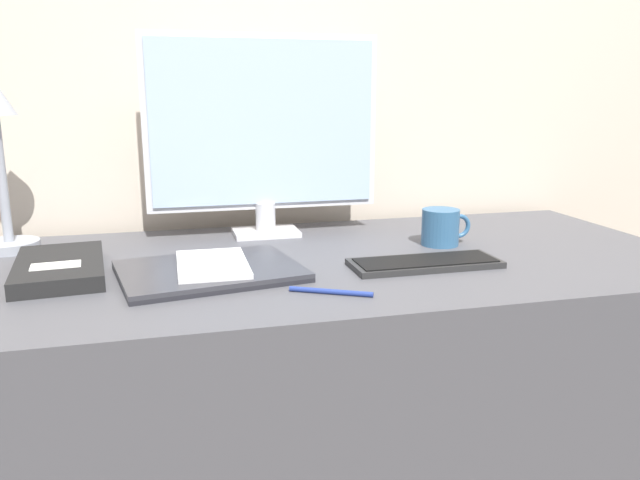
{
  "coord_description": "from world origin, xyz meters",
  "views": [
    {
      "loc": [
        -0.32,
        -1.03,
        1.08
      ],
      "look_at": [
        -0.03,
        0.07,
        0.81
      ],
      "focal_mm": 35.0,
      "sensor_mm": 36.0,
      "label": 1
    }
  ],
  "objects_px": {
    "laptop": "(210,271)",
    "ereader": "(212,264)",
    "pen": "(331,292)",
    "coffee_mug": "(441,227)",
    "notebook": "(60,267)",
    "monitor": "(264,130)",
    "keyboard": "(425,263)"
  },
  "relations": [
    {
      "from": "laptop",
      "to": "keyboard",
      "type": "bearing_deg",
      "value": -6.04
    },
    {
      "from": "notebook",
      "to": "keyboard",
      "type": "bearing_deg",
      "value": -9.6
    },
    {
      "from": "keyboard",
      "to": "pen",
      "type": "bearing_deg",
      "value": -151.75
    },
    {
      "from": "monitor",
      "to": "keyboard",
      "type": "xyz_separation_m",
      "value": [
        0.25,
        -0.36,
        -0.24
      ]
    },
    {
      "from": "coffee_mug",
      "to": "ereader",
      "type": "bearing_deg",
      "value": -167.71
    },
    {
      "from": "laptop",
      "to": "notebook",
      "type": "distance_m",
      "value": 0.28
    },
    {
      "from": "laptop",
      "to": "coffee_mug",
      "type": "relative_size",
      "value": 3.14
    },
    {
      "from": "laptop",
      "to": "pen",
      "type": "xyz_separation_m",
      "value": [
        0.19,
        -0.16,
        -0.0
      ]
    },
    {
      "from": "ereader",
      "to": "coffee_mug",
      "type": "relative_size",
      "value": 1.77
    },
    {
      "from": "monitor",
      "to": "ereader",
      "type": "bearing_deg",
      "value": -116.08
    },
    {
      "from": "laptop",
      "to": "ereader",
      "type": "height_order",
      "value": "ereader"
    },
    {
      "from": "ereader",
      "to": "notebook",
      "type": "height_order",
      "value": "notebook"
    },
    {
      "from": "keyboard",
      "to": "notebook",
      "type": "relative_size",
      "value": 1.01
    },
    {
      "from": "laptop",
      "to": "notebook",
      "type": "bearing_deg",
      "value": 165.09
    },
    {
      "from": "laptop",
      "to": "notebook",
      "type": "height_order",
      "value": "notebook"
    },
    {
      "from": "monitor",
      "to": "keyboard",
      "type": "bearing_deg",
      "value": -54.6
    },
    {
      "from": "notebook",
      "to": "coffee_mug",
      "type": "height_order",
      "value": "coffee_mug"
    },
    {
      "from": "monitor",
      "to": "coffee_mug",
      "type": "xyz_separation_m",
      "value": [
        0.36,
        -0.2,
        -0.21
      ]
    },
    {
      "from": "monitor",
      "to": "coffee_mug",
      "type": "relative_size",
      "value": 4.75
    },
    {
      "from": "monitor",
      "to": "ereader",
      "type": "height_order",
      "value": "monitor"
    },
    {
      "from": "notebook",
      "to": "pen",
      "type": "xyz_separation_m",
      "value": [
        0.46,
        -0.23,
        -0.01
      ]
    },
    {
      "from": "ereader",
      "to": "notebook",
      "type": "xyz_separation_m",
      "value": [
        -0.27,
        0.07,
        -0.01
      ]
    },
    {
      "from": "keyboard",
      "to": "notebook",
      "type": "bearing_deg",
      "value": 170.4
    },
    {
      "from": "keyboard",
      "to": "laptop",
      "type": "relative_size",
      "value": 0.82
    },
    {
      "from": "monitor",
      "to": "ereader",
      "type": "xyz_separation_m",
      "value": [
        -0.15,
        -0.31,
        -0.22
      ]
    },
    {
      "from": "monitor",
      "to": "keyboard",
      "type": "relative_size",
      "value": 1.85
    },
    {
      "from": "monitor",
      "to": "coffee_mug",
      "type": "height_order",
      "value": "monitor"
    },
    {
      "from": "keyboard",
      "to": "coffee_mug",
      "type": "bearing_deg",
      "value": 55.61
    },
    {
      "from": "pen",
      "to": "coffee_mug",
      "type": "bearing_deg",
      "value": 39.89
    },
    {
      "from": "notebook",
      "to": "pen",
      "type": "distance_m",
      "value": 0.51
    },
    {
      "from": "pen",
      "to": "laptop",
      "type": "bearing_deg",
      "value": 138.93
    },
    {
      "from": "ereader",
      "to": "notebook",
      "type": "bearing_deg",
      "value": 165.52
    }
  ]
}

